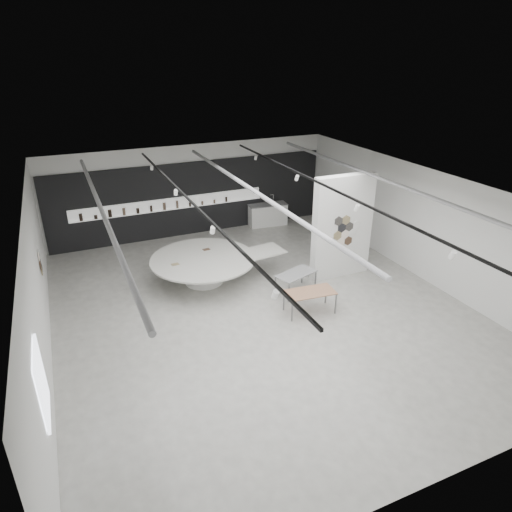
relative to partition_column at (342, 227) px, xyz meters
name	(u,v)px	position (x,y,z in m)	size (l,w,h in m)	color
room	(258,247)	(-3.59, -1.00, 0.27)	(12.02, 14.02, 3.82)	#B6B4AC
back_wall_display	(191,199)	(-3.59, 5.94, -0.26)	(11.80, 0.27, 3.10)	black
partition_column	(342,227)	(0.00, 0.00, 0.00)	(2.20, 0.38, 3.60)	white
display_island	(206,266)	(-4.48, 1.37, -1.21)	(4.83, 3.94, 0.91)	white
sample_table_wood	(310,293)	(-2.23, -1.79, -1.15)	(1.56, 0.89, 0.70)	#A27254
sample_table_stone	(296,275)	(-2.02, -0.53, -1.16)	(1.50, 1.07, 0.70)	gray
kitchen_counter	(268,215)	(-0.19, 5.53, -1.31)	(1.79, 0.84, 1.37)	white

